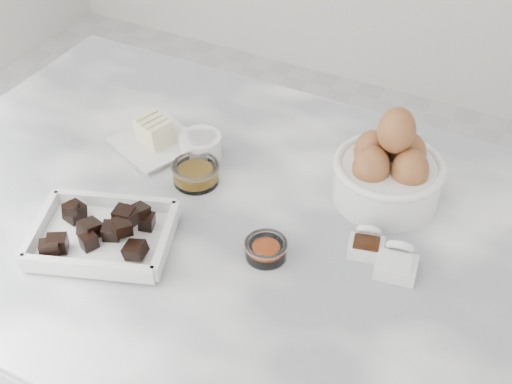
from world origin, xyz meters
TOP-DOWN VIEW (x-y plane):
  - marble_slab at (0.00, 0.00)m, footprint 1.20×0.80m
  - chocolate_dish at (-0.16, -0.15)m, footprint 0.26×0.23m
  - butter_plate at (-0.22, 0.10)m, footprint 0.17×0.17m
  - sugar_ramekin at (-0.14, 0.12)m, footprint 0.08×0.08m
  - egg_bowl at (0.20, 0.16)m, footprint 0.18×0.18m
  - honey_bowl at (-0.11, 0.05)m, footprint 0.08×0.08m
  - zest_bowl at (0.08, -0.06)m, footprint 0.07×0.07m
  - vanilla_spoon at (0.21, 0.03)m, footprint 0.06×0.07m
  - salt_spoon at (0.27, 0.01)m, footprint 0.07×0.08m

SIDE VIEW (x-z plane):
  - marble_slab at x=0.00m, z-range 0.90..0.94m
  - vanilla_spoon at x=0.21m, z-range 0.93..0.97m
  - salt_spoon at x=0.27m, z-range 0.93..0.98m
  - zest_bowl at x=0.08m, z-range 0.94..0.97m
  - honey_bowl at x=-0.11m, z-range 0.94..0.98m
  - butter_plate at x=-0.22m, z-range 0.93..0.99m
  - chocolate_dish at x=-0.16m, z-range 0.94..0.99m
  - sugar_ramekin at x=-0.14m, z-range 0.94..0.99m
  - egg_bowl at x=0.20m, z-range 0.91..1.09m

